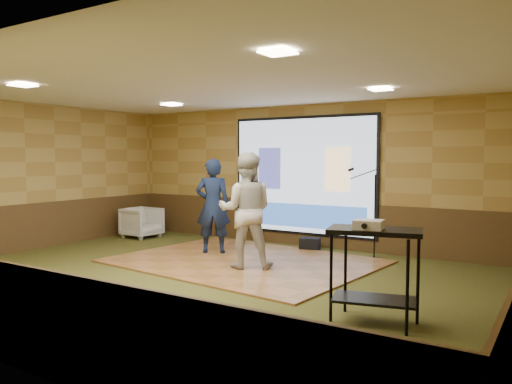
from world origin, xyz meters
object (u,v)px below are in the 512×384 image
Objects in this scene: player_left at (213,206)px; player_right at (246,210)px; av_table at (375,255)px; banquet_chair at (142,222)px; mic_stand at (371,233)px; duffel_bag at (310,244)px; projector at (369,225)px; projector_screen at (303,177)px; dance_floor at (244,261)px.

player_right is (1.26, -0.74, 0.05)m from player_left.
banquet_chair is (-6.66, 3.00, -0.43)m from av_table.
player_left is 3.05m from mic_stand.
mic_stand is 5.45m from banquet_chair.
mic_stand is 1.41m from duffel_bag.
projector is at bearing -55.79° from duffel_bag.
projector_screen reaches higher than player_right.
mic_stand is 4.23× the size of duffel_bag.
mic_stand is (-1.19, 3.56, -0.65)m from projector.
av_table is 0.64× the size of mic_stand.
banquet_chair is (-5.43, -0.46, -0.14)m from mic_stand.
mic_stand reaches higher than dance_floor.
projector_screen is at bearing 172.95° from mic_stand.
duffel_bag reaches higher than dance_floor.
player_left is (-0.92, 0.29, 0.93)m from dance_floor.
projector_screen is 1.45m from duffel_bag.
player_right is at bearing -53.11° from dance_floor.
mic_stand is (-1.23, 3.47, -0.29)m from av_table.
dance_floor is (-0.13, -2.06, -1.46)m from projector_screen.
projector is 7.35m from banquet_chair.
dance_floor is at bearing -103.29° from banquet_chair.
player_right reaches higher than projector.
duffel_bag is (-2.55, 3.75, -1.02)m from projector.
banquet_chair is at bearing 163.92° from dance_floor.
projector_screen is 1.95× the size of mic_stand.
duffel_bag is (0.16, 2.13, -0.88)m from player_right.
dance_floor is at bearing -106.52° from duffel_bag.
av_table is at bearing -53.76° from projector_screen.
player_left is 2.35× the size of banquet_chair.
duffel_bag is (-1.35, 0.19, -0.37)m from mic_stand.
av_table is (4.01, -2.27, -0.16)m from player_left.
banquet_chair is at bearing -170.93° from duffel_bag.
player_right is at bearing 141.20° from projector.
player_left reaches higher than banquet_chair.
projector_screen is at bearing 126.24° from av_table.
projector is at bearing 119.82° from player_right.
projector_screen is 3.05× the size of av_table.
duffel_bag is at bearing 116.25° from projector.
player_left is 2.82m from banquet_chair.
av_table is 7.32m from banquet_chair.
mic_stand is (1.52, 1.94, -0.51)m from player_right.
mic_stand reaches higher than banquet_chair.
duffel_bag is (-2.59, 3.65, -0.66)m from av_table.
banquet_chair is (-3.91, 1.48, -0.65)m from player_right.
duffel_bag is at bearing 73.48° from dance_floor.
dance_floor is 2.60× the size of mic_stand.
player_left is at bearing 141.28° from projector.
player_left is at bearing -145.54° from mic_stand.
player_left is at bearing -59.93° from player_right.
player_right is (0.20, -2.50, -0.47)m from projector_screen.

